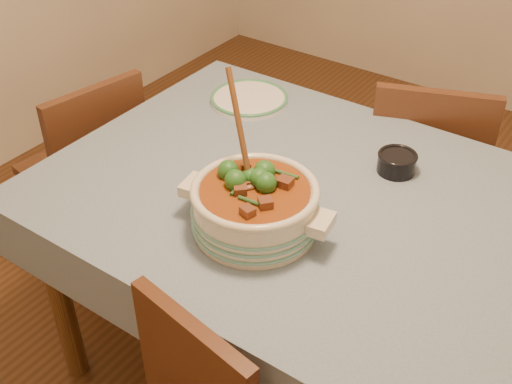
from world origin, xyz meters
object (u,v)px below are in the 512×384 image
white_plate (249,99)px  condiment_bowl (397,162)px  stew_casserole (255,204)px  chair_left (91,165)px  dining_table (339,234)px  chair_far (423,170)px

white_plate → condiment_bowl: (0.59, -0.10, 0.02)m
stew_casserole → chair_left: size_ratio=0.50×
dining_table → white_plate: bearing=148.0°
chair_left → stew_casserole: bearing=86.2°
dining_table → chair_left: (-1.05, 0.03, -0.20)m
condiment_bowl → chair_far: 0.54m
condiment_bowl → stew_casserole: bearing=-112.5°
condiment_bowl → chair_left: bearing=-169.1°
stew_casserole → chair_far: size_ratio=0.48×
dining_table → chair_far: bearing=91.0°
white_plate → chair_far: (0.53, 0.34, -0.28)m
stew_casserole → white_plate: (-0.41, 0.54, -0.07)m
dining_table → chair_left: size_ratio=2.03×
condiment_bowl → chair_left: (-1.10, -0.21, -0.32)m
stew_casserole → condiment_bowl: size_ratio=3.28×
stew_casserole → chair_left: bearing=165.6°
stew_casserole → white_plate: 0.68m
white_plate → condiment_bowl: bearing=-9.4°
dining_table → chair_far: 0.71m
white_plate → chair_left: 0.67m
white_plate → chair_far: chair_far is taller
stew_casserole → chair_far: (0.13, 0.89, -0.35)m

